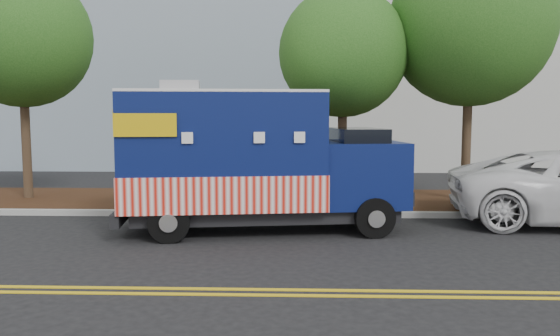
{
  "coord_description": "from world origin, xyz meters",
  "views": [
    {
      "loc": [
        0.77,
        -12.41,
        2.65
      ],
      "look_at": [
        0.31,
        0.6,
        1.34
      ],
      "focal_mm": 35.0,
      "sensor_mm": 36.0,
      "label": 1
    }
  ],
  "objects": [
    {
      "name": "ground",
      "position": [
        0.0,
        0.0,
        0.0
      ],
      "size": [
        120.0,
        120.0,
        0.0
      ],
      "primitive_type": "plane",
      "color": "black",
      "rests_on": "ground"
    },
    {
      "name": "tree_a",
      "position": [
        -7.3,
        3.4,
        4.81
      ],
      "size": [
        4.01,
        4.01,
        6.83
      ],
      "color": "#38281C",
      "rests_on": "ground"
    },
    {
      "name": "tree_b",
      "position": [
        2.0,
        3.25,
        4.34
      ],
      "size": [
        3.64,
        3.64,
        6.17
      ],
      "color": "#38281C",
      "rests_on": "ground"
    },
    {
      "name": "sign_post",
      "position": [
        -2.15,
        1.89,
        1.2
      ],
      "size": [
        0.06,
        0.06,
        2.4
      ],
      "primitive_type": "cube",
      "color": "#473828",
      "rests_on": "ground"
    },
    {
      "name": "curb",
      "position": [
        0.0,
        1.4,
        0.07
      ],
      "size": [
        120.0,
        0.18,
        0.15
      ],
      "primitive_type": "cube",
      "color": "#9E9E99",
      "rests_on": "ground"
    },
    {
      "name": "food_truck",
      "position": [
        -0.37,
        -0.21,
        1.52
      ],
      "size": [
        6.62,
        3.21,
        3.35
      ],
      "rotation": [
        0.0,
        0.0,
        0.14
      ],
      "color": "black",
      "rests_on": "ground"
    },
    {
      "name": "centerline_near",
      "position": [
        0.0,
        -4.45,
        0.01
      ],
      "size": [
        120.0,
        0.1,
        0.01
      ],
      "primitive_type": "cube",
      "color": "gold",
      "rests_on": "ground"
    },
    {
      "name": "mulch_strip",
      "position": [
        0.0,
        3.5,
        0.07
      ],
      "size": [
        120.0,
        4.0,
        0.15
      ],
      "primitive_type": "cube",
      "color": "black",
      "rests_on": "ground"
    },
    {
      "name": "tree_c",
      "position": [
        5.58,
        3.47,
        5.14
      ],
      "size": [
        4.62,
        4.62,
        7.46
      ],
      "color": "#38281C",
      "rests_on": "ground"
    },
    {
      "name": "centerline_far",
      "position": [
        0.0,
        -4.7,
        0.01
      ],
      "size": [
        120.0,
        0.1,
        0.01
      ],
      "primitive_type": "cube",
      "color": "gold",
      "rests_on": "ground"
    }
  ]
}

